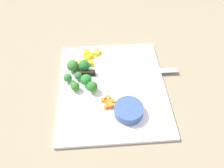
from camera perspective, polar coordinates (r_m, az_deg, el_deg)
ground_plane at (r=0.76m, az=0.00°, el=-1.08°), size 4.00×4.00×0.00m
cutting_board at (r=0.75m, az=0.00°, el=-0.79°), size 0.41×0.34×0.01m
prep_bowl at (r=0.68m, az=4.17°, el=-6.57°), size 0.09×0.09×0.03m
chef_knife at (r=0.78m, az=0.37°, el=2.90°), size 0.02×0.34×0.02m
carrot_dice_0 at (r=0.71m, az=-1.12°, el=-3.37°), size 0.02×0.02×0.01m
carrot_dice_1 at (r=0.71m, az=0.02°, el=-4.34°), size 0.01×0.01×0.01m
carrot_dice_2 at (r=0.71m, az=-2.32°, el=-4.00°), size 0.01×0.01×0.01m
carrot_dice_3 at (r=0.70m, az=-0.87°, el=-4.57°), size 0.02×0.02×0.01m
carrot_dice_4 at (r=0.69m, az=-1.62°, el=-5.78°), size 0.01×0.01×0.01m
carrot_dice_5 at (r=0.69m, az=-0.41°, el=-5.36°), size 0.02×0.02×0.01m
pepper_dice_0 at (r=0.85m, az=-3.93°, el=7.62°), size 0.02×0.02×0.01m
pepper_dice_1 at (r=0.81m, az=-7.86°, el=4.91°), size 0.03×0.03×0.02m
pepper_dice_2 at (r=0.83m, az=-6.33°, el=6.22°), size 0.03×0.03×0.02m
pepper_dice_3 at (r=0.86m, az=-3.32°, el=8.11°), size 0.02×0.02×0.01m
pepper_dice_4 at (r=0.85m, az=-6.36°, el=7.73°), size 0.03×0.02×0.02m
pepper_dice_5 at (r=0.81m, az=-5.47°, el=5.16°), size 0.02×0.02×0.02m
pepper_dice_6 at (r=0.84m, az=-5.42°, el=7.10°), size 0.03×0.03×0.02m
broccoli_floret_0 at (r=0.79m, az=-6.95°, el=4.54°), size 0.04×0.04×0.04m
broccoli_floret_1 at (r=0.79m, az=-9.77°, el=4.50°), size 0.04×0.04×0.04m
broccoli_floret_2 at (r=0.76m, az=-8.36°, el=1.97°), size 0.03×0.03×0.03m
broccoli_floret_3 at (r=0.74m, az=-6.44°, el=0.98°), size 0.04×0.04×0.04m
broccoli_floret_4 at (r=0.76m, az=-10.97°, el=1.52°), size 0.03×0.03×0.03m
broccoli_floret_5 at (r=0.72m, az=-4.94°, el=-0.67°), size 0.03×0.03×0.04m
broccoli_floret_6 at (r=0.73m, az=-9.17°, el=-0.61°), size 0.03×0.03×0.03m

